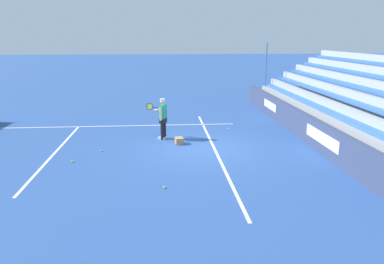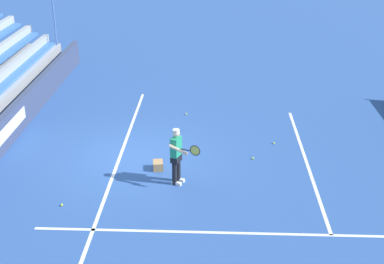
% 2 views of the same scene
% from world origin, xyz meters
% --- Properties ---
extents(ground_plane, '(160.00, 160.00, 0.00)m').
position_xyz_m(ground_plane, '(0.00, 0.00, 0.00)').
color(ground_plane, '#2D5193').
extents(court_baseline_white, '(12.00, 0.10, 0.01)m').
position_xyz_m(court_baseline_white, '(0.00, -0.50, 0.00)').
color(court_baseline_white, white).
rests_on(court_baseline_white, ground).
extents(court_sideline_white, '(0.10, 12.00, 0.01)m').
position_xyz_m(court_sideline_white, '(4.11, 4.00, 0.00)').
color(court_sideline_white, white).
rests_on(court_sideline_white, ground).
extents(court_service_line_white, '(8.22, 0.10, 0.01)m').
position_xyz_m(court_service_line_white, '(0.00, 5.50, 0.00)').
color(court_service_line_white, white).
rests_on(court_service_line_white, ground).
extents(back_wall_sponsor_board, '(21.32, 0.25, 1.10)m').
position_xyz_m(back_wall_sponsor_board, '(0.01, -4.45, 0.55)').
color(back_wall_sponsor_board, '#384260').
rests_on(back_wall_sponsor_board, ground).
extents(bleacher_stand, '(20.25, 4.00, 3.85)m').
position_xyz_m(bleacher_stand, '(0.00, -7.08, 0.79)').
color(bleacher_stand, '#9EA3A8').
rests_on(bleacher_stand, ground).
extents(tennis_player, '(0.85, 0.91, 1.71)m').
position_xyz_m(tennis_player, '(1.60, 1.47, 0.89)').
color(tennis_player, black).
rests_on(tennis_player, ground).
extents(ball_box_cardboard, '(0.44, 0.35, 0.26)m').
position_xyz_m(ball_box_cardboard, '(0.76, 0.83, 0.13)').
color(ball_box_cardboard, '#A87F51').
rests_on(ball_box_cardboard, ground).
extents(tennis_ball_stray_back, '(0.07, 0.07, 0.07)m').
position_xyz_m(tennis_ball_stray_back, '(-0.04, 3.80, 0.03)').
color(tennis_ball_stray_back, '#CCE533').
rests_on(tennis_ball_stray_back, ground).
extents(tennis_ball_toward_net, '(0.07, 0.07, 0.07)m').
position_xyz_m(tennis_ball_toward_net, '(-3.76, 1.47, 0.03)').
color(tennis_ball_toward_net, '#CCE533').
rests_on(tennis_ball_toward_net, ground).
extents(tennis_ball_midcourt, '(0.07, 0.07, 0.07)m').
position_xyz_m(tennis_ball_midcourt, '(3.02, -1.59, 0.03)').
color(tennis_ball_midcourt, '#CCE533').
rests_on(tennis_ball_midcourt, ground).
extents(tennis_ball_by_box, '(0.07, 0.07, 0.07)m').
position_xyz_m(tennis_ball_by_box, '(-1.22, 4.59, 0.03)').
color(tennis_ball_by_box, '#CCE533').
rests_on(tennis_ball_by_box, ground).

